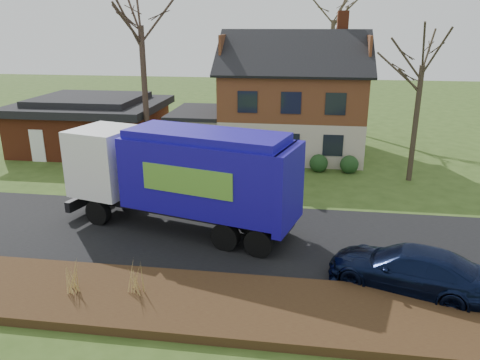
# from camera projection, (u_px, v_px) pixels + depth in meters

# --- Properties ---
(ground) EXTENTS (120.00, 120.00, 0.00)m
(ground) POSITION_uv_depth(u_px,v_px,m) (230.00, 236.00, 19.62)
(ground) COLOR #314A18
(ground) RESTS_ON ground
(road) EXTENTS (80.00, 7.00, 0.02)m
(road) POSITION_uv_depth(u_px,v_px,m) (230.00, 236.00, 19.62)
(road) COLOR black
(road) RESTS_ON ground
(mulch_verge) EXTENTS (80.00, 3.50, 0.30)m
(mulch_verge) POSITION_uv_depth(u_px,v_px,m) (202.00, 304.00, 14.60)
(mulch_verge) COLOR black
(mulch_verge) RESTS_ON ground
(main_house) EXTENTS (12.95, 8.95, 9.26)m
(main_house) POSITION_uv_depth(u_px,v_px,m) (286.00, 94.00, 31.19)
(main_house) COLOR #C0B09A
(main_house) RESTS_ON ground
(ranch_house) EXTENTS (9.80, 8.20, 3.70)m
(ranch_house) POSITION_uv_depth(u_px,v_px,m) (92.00, 123.00, 32.87)
(ranch_house) COLOR maroon
(ranch_house) RESTS_ON ground
(garbage_truck) EXTENTS (10.63, 5.35, 4.40)m
(garbage_truck) POSITION_uv_depth(u_px,v_px,m) (184.00, 173.00, 19.55)
(garbage_truck) COLOR black
(garbage_truck) RESTS_ON ground
(silver_sedan) EXTENTS (4.97, 2.39, 1.57)m
(silver_sedan) POSITION_uv_depth(u_px,v_px,m) (233.00, 184.00, 23.58)
(silver_sedan) COLOR #96999D
(silver_sedan) RESTS_ON ground
(navy_wagon) EXTENTS (5.60, 3.72, 1.51)m
(navy_wagon) POSITION_uv_depth(u_px,v_px,m) (408.00, 269.00, 15.46)
(navy_wagon) COLOR black
(navy_wagon) RESTS_ON ground
(tree_front_west) EXTENTS (3.91, 3.91, 11.64)m
(tree_front_west) POSITION_uv_depth(u_px,v_px,m) (139.00, 3.00, 26.82)
(tree_front_west) COLOR #3C2C24
(tree_front_west) RESTS_ON ground
(tree_front_east) EXTENTS (3.28, 3.28, 9.12)m
(tree_front_east) POSITION_uv_depth(u_px,v_px,m) (425.00, 45.00, 24.28)
(tree_front_east) COLOR #3B3123
(tree_front_east) RESTS_ON ground
(tree_back) EXTENTS (3.74, 3.74, 11.86)m
(tree_back) POSITION_uv_depth(u_px,v_px,m) (334.00, 5.00, 37.66)
(tree_back) COLOR #443929
(tree_back) RESTS_ON ground
(grass_clump_west) EXTENTS (0.38, 0.32, 1.02)m
(grass_clump_west) POSITION_uv_depth(u_px,v_px,m) (74.00, 277.00, 14.87)
(grass_clump_west) COLOR tan
(grass_clump_west) RESTS_ON mulch_verge
(grass_clump_mid) EXTENTS (0.38, 0.31, 1.07)m
(grass_clump_mid) POSITION_uv_depth(u_px,v_px,m) (135.00, 277.00, 14.81)
(grass_clump_mid) COLOR tan
(grass_clump_mid) RESTS_ON mulch_verge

